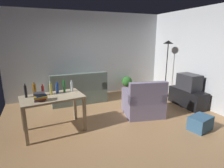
# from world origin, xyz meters

# --- Properties ---
(ground_plane) EXTENTS (5.20, 4.40, 0.02)m
(ground_plane) POSITION_xyz_m (0.00, 0.00, -0.01)
(ground_plane) COLOR tan
(wall_rear) EXTENTS (5.20, 0.10, 2.70)m
(wall_rear) POSITION_xyz_m (0.00, 2.20, 1.35)
(wall_rear) COLOR silver
(wall_rear) RESTS_ON ground_plane
(wall_right) EXTENTS (0.10, 4.40, 2.70)m
(wall_right) POSITION_xyz_m (2.60, 0.00, 1.35)
(wall_right) COLOR silver
(wall_right) RESTS_ON ground_plane
(couch) EXTENTS (1.60, 0.84, 0.92)m
(couch) POSITION_xyz_m (-0.55, 1.59, 0.31)
(couch) COLOR slate
(couch) RESTS_ON ground_plane
(tv_stand) EXTENTS (0.44, 1.10, 0.48)m
(tv_stand) POSITION_xyz_m (2.25, 0.07, 0.24)
(tv_stand) COLOR black
(tv_stand) RESTS_ON ground_plane
(tv) EXTENTS (0.41, 0.60, 0.44)m
(tv) POSITION_xyz_m (2.25, 0.07, 0.70)
(tv) COLOR #2D2D33
(tv) RESTS_ON tv_stand
(torchiere_lamp) EXTENTS (0.32, 0.32, 1.81)m
(torchiere_lamp) POSITION_xyz_m (2.25, 1.07, 1.41)
(torchiere_lamp) COLOR black
(torchiere_lamp) RESTS_ON ground_plane
(desk) EXTENTS (1.28, 0.84, 0.76)m
(desk) POSITION_xyz_m (-1.41, 0.01, 0.65)
(desk) COLOR #C6B28E
(desk) RESTS_ON ground_plane
(potted_plant) EXTENTS (0.36, 0.36, 0.57)m
(potted_plant) POSITION_xyz_m (1.26, 1.90, 0.33)
(potted_plant) COLOR brown
(potted_plant) RESTS_ON ground_plane
(armchair) EXTENTS (1.06, 1.01, 0.92)m
(armchair) POSITION_xyz_m (0.74, -0.01, 0.32)
(armchair) COLOR gray
(armchair) RESTS_ON ground_plane
(storage_box) EXTENTS (0.55, 0.45, 0.30)m
(storage_box) POSITION_xyz_m (1.46, -1.13, 0.15)
(storage_box) COLOR #386084
(storage_box) RESTS_ON ground_plane
(bottle_dark) EXTENTS (0.05, 0.05, 0.28)m
(bottle_dark) POSITION_xyz_m (-1.89, 0.14, 0.88)
(bottle_dark) COLOR black
(bottle_dark) RESTS_ON desk
(bottle_amber) EXTENTS (0.07, 0.07, 0.29)m
(bottle_amber) POSITION_xyz_m (-1.73, 0.14, 0.89)
(bottle_amber) COLOR #9E6019
(bottle_amber) RESTS_ON desk
(bottle_red) EXTENTS (0.05, 0.05, 0.23)m
(bottle_red) POSITION_xyz_m (-1.57, 0.16, 0.86)
(bottle_red) COLOR #AD2323
(bottle_red) RESTS_ON desk
(bottle_squat) EXTENTS (0.06, 0.06, 0.25)m
(bottle_squat) POSITION_xyz_m (-1.41, 0.14, 0.87)
(bottle_squat) COLOR #BCB24C
(bottle_squat) RESTS_ON desk
(bottle_blue) EXTENTS (0.06, 0.06, 0.24)m
(bottle_blue) POSITION_xyz_m (-1.28, 0.20, 0.87)
(bottle_blue) COLOR #2347A3
(bottle_blue) RESTS_ON desk
(bottle_green) EXTENTS (0.05, 0.05, 0.29)m
(bottle_green) POSITION_xyz_m (-1.14, 0.21, 0.89)
(bottle_green) COLOR #1E722D
(bottle_green) RESTS_ON desk
(bottle_clear) EXTENTS (0.06, 0.06, 0.25)m
(bottle_clear) POSITION_xyz_m (-0.97, 0.22, 0.87)
(bottle_clear) COLOR silver
(bottle_clear) RESTS_ON desk
(book_stack) EXTENTS (0.23, 0.20, 0.16)m
(book_stack) POSITION_xyz_m (-1.63, -0.20, 0.84)
(book_stack) COLOR #333338
(book_stack) RESTS_ON desk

